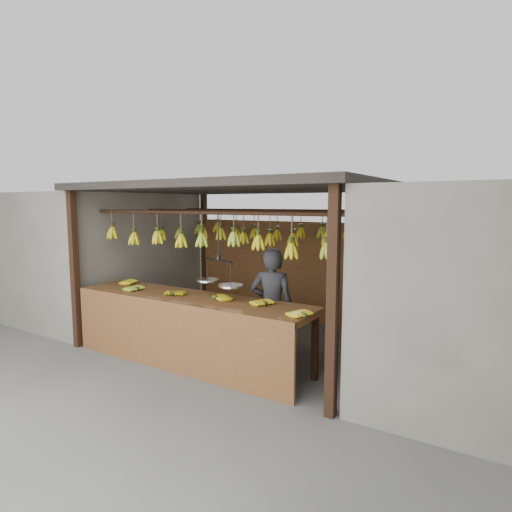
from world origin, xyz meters
The scene contains 8 objects.
ground centered at (0.00, 0.00, 0.00)m, with size 80.00×80.00×0.00m, color #5B5B57.
stall centered at (0.00, 0.33, 1.97)m, with size 4.30×3.30×2.40m.
neighbor_left centered at (-3.60, 0.00, 1.15)m, with size 3.00×3.00×2.30m, color slate.
counter centered at (-0.14, -1.23, 0.71)m, with size 3.63×0.79×0.96m.
hanging_bananas centered at (0.00, 0.00, 1.63)m, with size 3.63×2.22×0.39m.
balance_scale centered at (0.25, -1.00, 1.15)m, with size 0.78×0.46×0.91m.
vendor centered at (0.80, -0.60, 0.78)m, with size 0.57×0.37×1.55m, color #262628.
bag_bundles centered at (1.94, 1.35, 1.00)m, with size 0.08×0.26×1.28m.
Camera 1 is at (3.51, -5.33, 2.11)m, focal length 30.00 mm.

